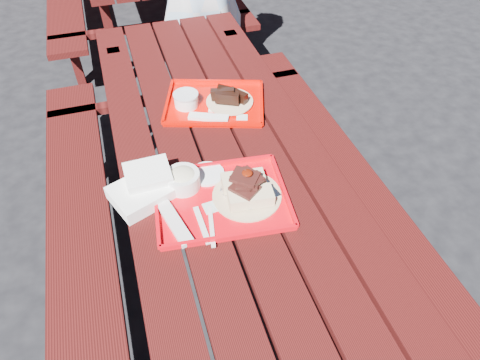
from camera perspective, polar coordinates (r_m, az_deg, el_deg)
The scene contains 5 objects.
ground at distance 2.10m, azimuth -1.27°, elevation -13.13°, with size 60.00×60.00×0.00m, color black.
picnic_table_near at distance 1.65m, azimuth -1.58°, elevation -2.84°, with size 1.41×2.40×0.75m.
near_tray at distance 1.38m, azimuth -2.69°, elevation -1.44°, with size 0.46×0.38×0.13m.
far_tray at distance 1.78m, azimuth -3.62°, elevation 10.33°, with size 0.47×0.42×0.07m.
white_cloth at distance 1.42m, azimuth -12.40°, elevation -0.85°, with size 0.25×0.22×0.09m.
Camera 1 is at (-0.29, -1.06, 1.78)m, focal length 32.00 mm.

